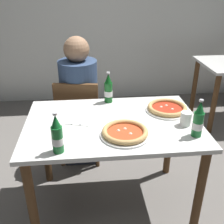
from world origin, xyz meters
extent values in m
plane|color=slate|center=(0.00, 0.00, 0.00)|extent=(8.00, 8.00, 0.00)
cube|color=white|center=(0.00, 2.20, 1.30)|extent=(7.00, 0.10, 2.60)
cube|color=silver|center=(0.00, 0.00, 0.73)|extent=(1.20, 0.80, 0.03)
cylinder|color=brown|center=(-0.54, -0.34, 0.36)|extent=(0.06, 0.06, 0.72)
cylinder|color=brown|center=(0.54, -0.34, 0.36)|extent=(0.06, 0.06, 0.72)
cylinder|color=brown|center=(-0.54, 0.34, 0.36)|extent=(0.06, 0.06, 0.72)
cylinder|color=brown|center=(0.54, 0.34, 0.36)|extent=(0.06, 0.06, 0.72)
cube|color=brown|center=(-0.24, 0.68, 0.43)|extent=(0.45, 0.45, 0.04)
cube|color=brown|center=(-0.26, 0.50, 0.65)|extent=(0.38, 0.09, 0.40)
cylinder|color=brown|center=(-0.05, 0.83, 0.21)|extent=(0.04, 0.04, 0.41)
cylinder|color=brown|center=(-0.39, 0.87, 0.21)|extent=(0.04, 0.04, 0.41)
cylinder|color=brown|center=(-0.10, 0.49, 0.21)|extent=(0.04, 0.04, 0.41)
cylinder|color=brown|center=(-0.43, 0.53, 0.21)|extent=(0.04, 0.04, 0.41)
cube|color=#2D3342|center=(-0.24, 0.66, 0.23)|extent=(0.32, 0.28, 0.45)
cylinder|color=#33476B|center=(-0.24, 0.66, 0.73)|extent=(0.34, 0.34, 0.55)
sphere|color=#9E7556|center=(-0.24, 0.66, 1.10)|extent=(0.22, 0.22, 0.22)
cylinder|color=brown|center=(1.25, 0.99, 0.36)|extent=(0.06, 0.06, 0.72)
cylinder|color=brown|center=(1.25, 1.57, 0.36)|extent=(0.06, 0.06, 0.72)
cylinder|color=white|center=(0.06, -0.19, 0.76)|extent=(0.31, 0.31, 0.01)
cylinder|color=#CC4723|center=(0.06, -0.19, 0.77)|extent=(0.23, 0.23, 0.01)
torus|color=tan|center=(0.06, -0.19, 0.78)|extent=(0.29, 0.29, 0.03)
sphere|color=silver|center=(0.02, -0.16, 0.77)|extent=(0.02, 0.02, 0.02)
sphere|color=silver|center=(0.09, -0.21, 0.77)|extent=(0.02, 0.02, 0.02)
sphere|color=silver|center=(0.06, -0.14, 0.77)|extent=(0.02, 0.02, 0.02)
cylinder|color=white|center=(0.42, 0.13, 0.76)|extent=(0.31, 0.31, 0.01)
cylinder|color=#AD2D19|center=(0.42, 0.13, 0.77)|extent=(0.23, 0.23, 0.01)
torus|color=tan|center=(0.42, 0.13, 0.78)|extent=(0.29, 0.29, 0.03)
sphere|color=silver|center=(0.38, 0.15, 0.77)|extent=(0.02, 0.02, 0.02)
sphere|color=silver|center=(0.45, 0.11, 0.77)|extent=(0.02, 0.02, 0.02)
sphere|color=silver|center=(0.43, 0.17, 0.77)|extent=(0.02, 0.02, 0.02)
cylinder|color=#196B2D|center=(0.50, -0.23, 0.83)|extent=(0.06, 0.06, 0.16)
cone|color=#196B2D|center=(0.50, -0.23, 0.95)|extent=(0.05, 0.05, 0.07)
cylinder|color=#B7B7BC|center=(0.50, -0.23, 0.99)|extent=(0.03, 0.03, 0.01)
cylinder|color=white|center=(0.50, -0.23, 0.82)|extent=(0.07, 0.07, 0.04)
cylinder|color=#196B2D|center=(-0.34, -0.32, 0.83)|extent=(0.06, 0.06, 0.16)
cone|color=#196B2D|center=(-0.34, -0.32, 0.95)|extent=(0.05, 0.05, 0.07)
cylinder|color=#B7B7BC|center=(-0.34, -0.32, 0.99)|extent=(0.03, 0.03, 0.01)
cylinder|color=white|center=(-0.34, -0.32, 0.82)|extent=(0.07, 0.07, 0.04)
cylinder|color=#14591E|center=(0.00, 0.34, 0.83)|extent=(0.06, 0.06, 0.16)
cone|color=#14591E|center=(0.00, 0.34, 0.95)|extent=(0.05, 0.05, 0.07)
cylinder|color=#B7B7BC|center=(0.00, 0.34, 0.99)|extent=(0.03, 0.03, 0.01)
cylinder|color=white|center=(0.00, 0.34, 0.82)|extent=(0.07, 0.07, 0.04)
cube|color=white|center=(-0.23, 0.06, 0.75)|extent=(0.22, 0.22, 0.00)
cube|color=silver|center=(-0.21, 0.06, 0.76)|extent=(0.04, 0.19, 0.00)
cube|color=silver|center=(-0.25, 0.06, 0.76)|extent=(0.07, 0.16, 0.00)
cylinder|color=white|center=(0.48, -0.09, 0.80)|extent=(0.07, 0.07, 0.09)
camera|label=1|loc=(-0.17, -1.62, 1.64)|focal=43.08mm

